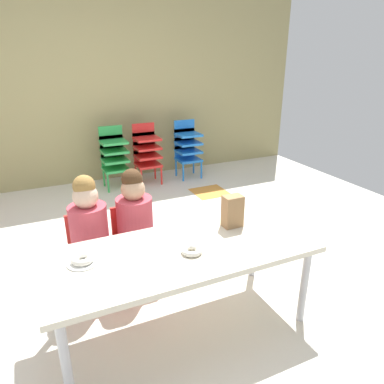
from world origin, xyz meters
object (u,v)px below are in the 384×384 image
at_px(seated_child_middle_seat, 135,218).
at_px(donut_powdered_on_plate, 82,259).
at_px(kid_chair_blue_stack, 187,145).
at_px(kid_chair_red_stack, 146,150).
at_px(paper_bag_brown, 233,211).
at_px(paper_plate_near_edge, 83,262).
at_px(donut_powdered_loose, 192,251).
at_px(kid_chair_green_stack, 114,154).
at_px(craft_table, 181,256).
at_px(seated_child_near_camera, 89,226).

bearing_deg(seated_child_middle_seat, donut_powdered_on_plate, -132.32).
height_order(kid_chair_blue_stack, donut_powdered_on_plate, kid_chair_blue_stack).
relative_size(kid_chair_red_stack, donut_powdered_on_plate, 6.29).
height_order(seated_child_middle_seat, donut_powdered_on_plate, seated_child_middle_seat).
relative_size(kid_chair_red_stack, paper_bag_brown, 3.64).
distance_m(seated_child_middle_seat, kid_chair_blue_stack, 2.60).
height_order(paper_plate_near_edge, donut_powdered_loose, donut_powdered_loose).
bearing_deg(kid_chair_green_stack, craft_table, -94.91).
bearing_deg(donut_powdered_on_plate, seated_child_middle_seat, 47.68).
distance_m(craft_table, paper_bag_brown, 0.48).
height_order(kid_chair_green_stack, kid_chair_blue_stack, same).
relative_size(kid_chair_green_stack, kid_chair_red_stack, 1.00).
xyz_separation_m(kid_chair_blue_stack, donut_powdered_loose, (-1.24, -2.83, 0.13)).
bearing_deg(kid_chair_blue_stack, paper_plate_near_edge, -124.62).
relative_size(kid_chair_green_stack, paper_bag_brown, 3.64).
xyz_separation_m(paper_bag_brown, paper_plate_near_edge, (-1.00, -0.05, -0.11)).
bearing_deg(craft_table, kid_chair_green_stack, 85.09).
relative_size(seated_child_middle_seat, kid_chair_green_stack, 1.15).
xyz_separation_m(craft_table, donut_powdered_loose, (0.04, -0.07, 0.07)).
bearing_deg(paper_bag_brown, craft_table, -162.41).
height_order(seated_child_middle_seat, kid_chair_green_stack, seated_child_middle_seat).
bearing_deg(paper_plate_near_edge, donut_powdered_on_plate, 0.00).
xyz_separation_m(donut_powdered_on_plate, donut_powdered_loose, (0.60, -0.16, -0.01)).
distance_m(craft_table, kid_chair_green_stack, 2.77).
relative_size(craft_table, donut_powdered_loose, 13.16).
bearing_deg(seated_child_middle_seat, kid_chair_green_stack, 80.64).
bearing_deg(kid_chair_blue_stack, seated_child_near_camera, -128.35).
xyz_separation_m(seated_child_near_camera, kid_chair_blue_stack, (1.73, 2.18, -0.10)).
distance_m(kid_chair_green_stack, paper_bag_brown, 2.64).
relative_size(seated_child_near_camera, donut_powdered_loose, 7.40).
xyz_separation_m(seated_child_near_camera, paper_bag_brown, (0.89, -0.44, 0.12)).
bearing_deg(seated_child_middle_seat, kid_chair_blue_stack, 57.31).
distance_m(seated_child_near_camera, kid_chair_green_stack, 2.29).
relative_size(kid_chair_red_stack, donut_powdered_loose, 6.45).
relative_size(seated_child_middle_seat, kid_chair_red_stack, 1.15).
bearing_deg(paper_bag_brown, donut_powdered_on_plate, -177.36).
xyz_separation_m(kid_chair_red_stack, kid_chair_blue_stack, (0.60, 0.00, 0.00)).
bearing_deg(kid_chair_green_stack, donut_powdered_on_plate, -106.70).
distance_m(craft_table, donut_powdered_on_plate, 0.58).
xyz_separation_m(seated_child_middle_seat, paper_plate_near_edge, (-0.44, -0.48, 0.02)).
bearing_deg(kid_chair_red_stack, kid_chair_blue_stack, 0.00).
height_order(craft_table, donut_powdered_loose, donut_powdered_loose).
bearing_deg(donut_powdered_loose, seated_child_middle_seat, 103.89).
bearing_deg(paper_plate_near_edge, seated_child_near_camera, 76.73).
xyz_separation_m(seated_child_near_camera, seated_child_middle_seat, (0.33, 0.00, 0.00)).
bearing_deg(craft_table, donut_powdered_loose, -61.82).
xyz_separation_m(craft_table, kid_chair_red_stack, (0.68, 2.76, -0.06)).
bearing_deg(seated_child_middle_seat, seated_child_near_camera, 180.00).
bearing_deg(seated_child_middle_seat, kid_chair_red_stack, 69.85).
bearing_deg(seated_child_near_camera, kid_chair_blue_stack, 51.65).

